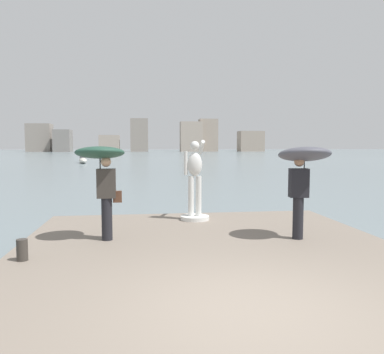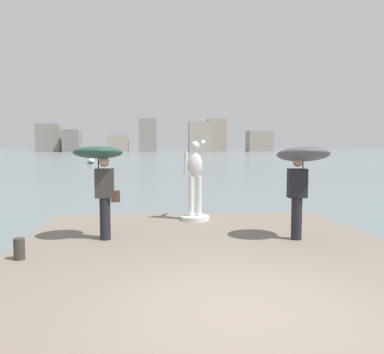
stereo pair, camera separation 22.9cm
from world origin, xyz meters
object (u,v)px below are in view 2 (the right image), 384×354
object	(u,v)px
mooring_bollard	(19,249)
boat_mid	(91,159)
onlooker_left	(100,166)
statue_white_figure	(195,187)
onlooker_right	(302,165)

from	to	relation	value
mooring_bollard	boat_mid	size ratio (longest dim) A/B	0.07
onlooker_left	mooring_bollard	world-z (taller)	onlooker_left
statue_white_figure	boat_mid	distance (m)	44.77
onlooker_left	boat_mid	world-z (taller)	onlooker_left
mooring_bollard	onlooker_right	bearing A→B (deg)	9.68
mooring_bollard	boat_mid	bearing A→B (deg)	96.96
statue_white_figure	onlooker_right	world-z (taller)	statue_white_figure
boat_mid	statue_white_figure	bearing A→B (deg)	-78.19
onlooker_left	mooring_bollard	bearing A→B (deg)	-132.75
statue_white_figure	onlooker_left	size ratio (longest dim) A/B	1.06
onlooker_left	boat_mid	bearing A→B (deg)	98.67
mooring_bollard	onlooker_left	bearing A→B (deg)	47.25
onlooker_left	onlooker_right	size ratio (longest dim) A/B	1.00
statue_white_figure	onlooker_left	xyz separation A→B (m)	(-2.19, -1.95, 0.66)
statue_white_figure	boat_mid	world-z (taller)	statue_white_figure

